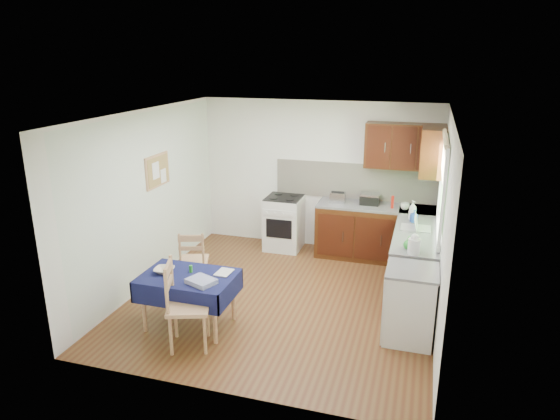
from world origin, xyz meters
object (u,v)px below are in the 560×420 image
(chair_near, at_px, (184,302))
(kettle, at_px, (414,245))
(dining_table, at_px, (188,283))
(sandwich_press, at_px, (370,199))
(toaster, at_px, (338,197))
(chair_far, at_px, (193,259))
(dish_rack, at_px, (416,227))

(chair_near, bearing_deg, kettle, -80.92)
(dining_table, distance_m, sandwich_press, 3.41)
(toaster, distance_m, sandwich_press, 0.51)
(dining_table, height_order, toaster, toaster)
(chair_far, xyz_separation_m, chair_near, (0.55, -1.35, 0.09))
(chair_far, relative_size, toaster, 3.56)
(sandwich_press, height_order, kettle, kettle)
(toaster, distance_m, dish_rack, 1.59)
(chair_far, bearing_deg, kettle, 161.28)
(dining_table, height_order, dish_rack, dish_rack)
(dish_rack, bearing_deg, dining_table, -138.70)
(chair_far, bearing_deg, dish_rack, 178.61)
(dining_table, bearing_deg, dish_rack, 27.15)
(toaster, bearing_deg, dish_rack, -49.04)
(toaster, xyz_separation_m, kettle, (1.27, -1.88, 0.03))
(sandwich_press, relative_size, dish_rack, 0.75)
(dish_rack, height_order, kettle, kettle)
(dining_table, xyz_separation_m, kettle, (2.57, 0.92, 0.44))
(kettle, bearing_deg, dish_rack, 90.52)
(toaster, distance_m, kettle, 2.27)
(chair_far, xyz_separation_m, kettle, (2.97, -0.02, 0.55))
(chair_near, bearing_deg, chair_far, 2.20)
(dining_table, height_order, sandwich_press, sandwich_press)
(dish_rack, xyz_separation_m, kettle, (0.01, -0.92, 0.09))
(toaster, height_order, sandwich_press, toaster)
(dining_table, relative_size, kettle, 4.42)
(sandwich_press, bearing_deg, chair_far, -138.88)
(dining_table, bearing_deg, chair_far, 104.48)
(dining_table, xyz_separation_m, sandwich_press, (1.81, 2.87, 0.42))
(chair_near, height_order, toaster, toaster)
(dining_table, xyz_separation_m, chair_near, (0.15, -0.42, -0.02))
(dish_rack, bearing_deg, kettle, -83.81)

